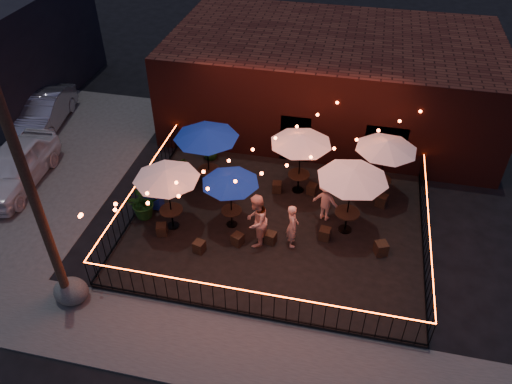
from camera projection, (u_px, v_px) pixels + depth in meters
ground at (264, 268)px, 16.07m from camera, size 110.00×110.00×0.00m
patio at (275, 226)px, 17.56m from camera, size 10.00×8.00×0.15m
sidewalk at (239, 354)px, 13.58m from camera, size 18.00×2.50×0.05m
parking_lot at (7, 154)px, 21.18m from camera, size 11.00×12.00×0.02m
brick_building at (332, 79)px, 22.29m from camera, size 14.00×8.00×4.00m
utility_pole at (34, 199)px, 12.52m from camera, size 0.26×0.26×8.00m
fence_front at (249, 303)px, 14.13m from camera, size 10.00×0.04×1.04m
fence_left at (140, 193)px, 18.04m from camera, size 0.04×8.00×1.04m
fence_right at (426, 235)px, 16.33m from camera, size 0.04×8.00×1.04m
festoon_lights at (245, 171)px, 15.98m from camera, size 10.02×8.72×1.32m
cafe_table_0 at (166, 175)px, 16.06m from camera, size 2.92×2.92×2.42m
cafe_table_1 at (206, 134)px, 17.70m from camera, size 3.14×3.14×2.61m
cafe_table_2 at (230, 180)px, 16.27m from camera, size 2.06×2.06×2.15m
cafe_table_3 at (301, 140)px, 17.60m from camera, size 2.58×2.58×2.48m
cafe_table_4 at (353, 175)px, 15.82m from camera, size 2.74×2.74×2.58m
cafe_table_5 at (387, 146)px, 17.39m from camera, size 2.75×2.75×2.43m
bistro_chair_0 at (162, 229)px, 16.99m from camera, size 0.43×0.43×0.41m
bistro_chair_1 at (199, 247)px, 16.35m from camera, size 0.41×0.41×0.40m
bistro_chair_2 at (188, 176)px, 19.40m from camera, size 0.40×0.40×0.40m
bistro_chair_3 at (210, 178)px, 19.25m from camera, size 0.38×0.38×0.43m
bistro_chair_4 at (238, 239)px, 16.61m from camera, size 0.45×0.45×0.40m
bistro_chair_5 at (271, 238)px, 16.67m from camera, size 0.40×0.40×0.40m
bistro_chair_6 at (277, 187)px, 18.84m from camera, size 0.38×0.38×0.40m
bistro_chair_7 at (312, 189)px, 18.74m from camera, size 0.41×0.41×0.40m
bistro_chair_8 at (325, 234)px, 16.81m from camera, size 0.40×0.40×0.42m
bistro_chair_9 at (381, 248)px, 16.25m from camera, size 0.50×0.50×0.45m
bistro_chair_10 at (343, 187)px, 18.77m from camera, size 0.49×0.49×0.46m
bistro_chair_11 at (382, 201)px, 18.18m from camera, size 0.47×0.47×0.44m
patron_a at (292, 226)px, 16.23m from camera, size 0.54×0.68×1.63m
patron_b at (256, 221)px, 16.17m from camera, size 0.87×1.05×1.96m
patron_c at (326, 200)px, 17.27m from camera, size 1.18×0.91×1.60m
potted_shrub_a at (144, 202)px, 17.46m from camera, size 1.43×1.35×1.26m
potted_shrub_b at (179, 171)px, 18.83m from camera, size 0.78×0.65×1.36m
potted_shrub_c at (210, 146)px, 20.34m from camera, size 0.84×0.84×1.20m
cooler at (153, 197)px, 18.01m from camera, size 0.64×0.46×0.83m
boulder at (71, 291)px, 14.84m from camera, size 1.00×0.86×0.76m
car_white at (14, 167)px, 19.10m from camera, size 2.26×4.80×1.59m
car_silver at (43, 112)px, 22.54m from camera, size 2.30×4.71×1.49m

